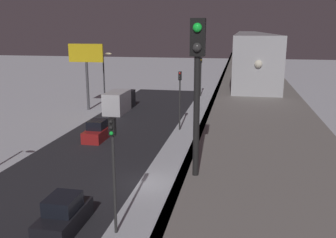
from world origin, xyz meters
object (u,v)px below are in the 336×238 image
rail_signal (197,72)px  traffic_light_far (201,71)px  sedan_black (64,216)px  sedan_red (97,132)px  traffic_light_mid (180,92)px  commercial_billboard (86,60)px  traffic_light_near (113,159)px  box_truck (119,101)px  subway_train (249,45)px

rail_signal → traffic_light_far: bearing=-84.2°
rail_signal → sedan_black: (8.09, -7.91, -8.93)m
rail_signal → sedan_red: (12.69, -24.56, -8.93)m
traffic_light_mid → rail_signal: bearing=99.9°
sedan_black → commercial_billboard: commercial_billboard is taller
sedan_black → commercial_billboard: size_ratio=0.45×
rail_signal → traffic_light_near: 11.11m
box_truck → traffic_light_far: traffic_light_far is taller
sedan_black → traffic_light_near: (-2.90, -0.21, 3.40)m
subway_train → traffic_light_near: bearing=77.2°
sedan_black → traffic_light_near: 4.47m
traffic_light_far → rail_signal: bearing=95.8°
rail_signal → traffic_light_far: rail_signal is taller
traffic_light_mid → sedan_black: bearing=82.4°
traffic_light_far → traffic_light_near: bearing=90.0°
subway_train → box_truck: subway_train is taller
subway_train → rail_signal: 39.95m
sedan_black → traffic_light_far: size_ratio=0.63×
sedan_red → traffic_light_near: (-7.50, 16.44, 3.40)m
traffic_light_far → commercial_billboard: 19.61m
sedan_black → sedan_red: (4.60, -16.65, -0.00)m
box_truck → traffic_light_far: bearing=-125.0°
commercial_billboard → rail_signal: bearing=116.9°
traffic_light_mid → traffic_light_far: 21.56m
sedan_red → box_truck: (2.00, -13.11, 0.55)m
sedan_red → commercial_billboard: commercial_billboard is taller
box_truck → traffic_light_near: 31.17m
sedan_red → box_truck: size_ratio=0.55×
sedan_black → sedan_red: size_ratio=1.00×
sedan_red → commercial_billboard: 15.88m
rail_signal → box_truck: size_ratio=0.54×
subway_train → sedan_red: size_ratio=13.70×
subway_train → commercial_billboard: 21.40m
subway_train → traffic_light_far: bearing=-57.6°
subway_train → traffic_light_mid: subway_train is taller
traffic_light_near → box_truck: bearing=-72.2°
subway_train → sedan_red: bearing=46.1°
subway_train → rail_signal: (2.03, 39.88, 0.95)m
subway_train → traffic_light_far: (7.22, -11.36, -4.58)m
traffic_light_near → traffic_light_mid: (0.00, -21.56, 0.00)m
sedan_red → box_truck: box_truck is taller
commercial_billboard → sedan_black: bearing=110.4°
sedan_black → box_truck: (6.60, -29.77, 0.55)m
subway_train → sedan_black: size_ratio=13.75×
traffic_light_near → sedan_red: bearing=-65.5°
traffic_light_near → traffic_light_mid: size_ratio=1.00×
sedan_red → traffic_light_near: traffic_light_near is taller
sedan_black → box_truck: size_ratio=0.55×
traffic_light_near → traffic_light_mid: 21.56m
sedan_black → traffic_light_far: traffic_light_far is taller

